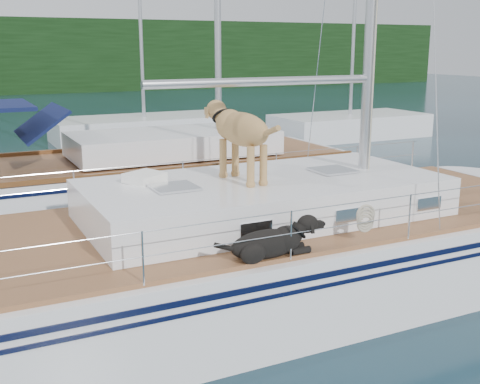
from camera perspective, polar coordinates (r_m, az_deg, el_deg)
ground at (r=9.00m, az=-2.32°, el=-10.56°), size 120.00×120.00×0.00m
main_sailboat at (r=8.78m, az=-1.79°, el=-6.37°), size 12.00×3.80×14.01m
neighbor_sailboat at (r=14.35m, az=-10.36°, el=1.06°), size 11.00×3.50×13.30m
bg_boat_center at (r=24.84m, az=-9.05°, el=5.92°), size 7.20×3.00×11.65m
bg_boat_east at (r=25.81m, az=10.35°, el=6.17°), size 6.40×3.00×11.65m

